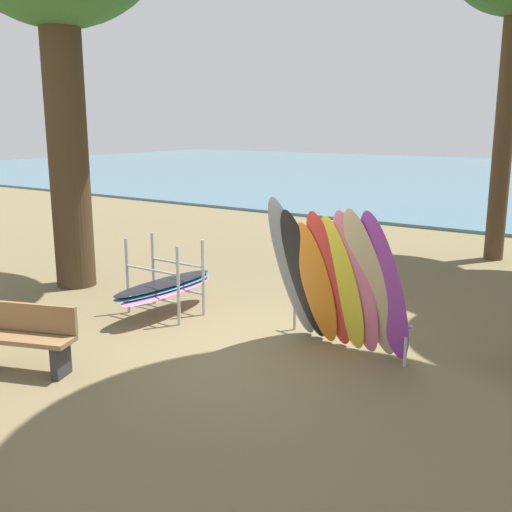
{
  "coord_description": "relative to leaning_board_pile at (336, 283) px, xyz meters",
  "views": [
    {
      "loc": [
        4.16,
        -6.44,
        3.07
      ],
      "look_at": [
        -0.82,
        0.85,
        1.1
      ],
      "focal_mm": 42.06,
      "sensor_mm": 36.0,
      "label": 1
    }
  ],
  "objects": [
    {
      "name": "ground_plane",
      "position": [
        -0.73,
        -0.47,
        -1.01
      ],
      "size": [
        80.0,
        80.0,
        0.0
      ],
      "primitive_type": "plane",
      "color": "brown"
    },
    {
      "name": "leaning_board_pile",
      "position": [
        0.0,
        0.0,
        0.0
      ],
      "size": [
        2.14,
        1.22,
        2.13
      ],
      "color": "gray",
      "rests_on": "ground"
    },
    {
      "name": "park_bench",
      "position": [
        -3.0,
        -2.69,
        -0.55
      ],
      "size": [
        1.46,
        0.87,
        0.85
      ],
      "color": "#2D2D33",
      "rests_on": "ground"
    },
    {
      "name": "board_storage_rack",
      "position": [
        -3.09,
        0.02,
        -0.53
      ],
      "size": [
        1.15,
        2.12,
        1.25
      ],
      "color": "#9EA0A5",
      "rests_on": "ground"
    }
  ]
}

